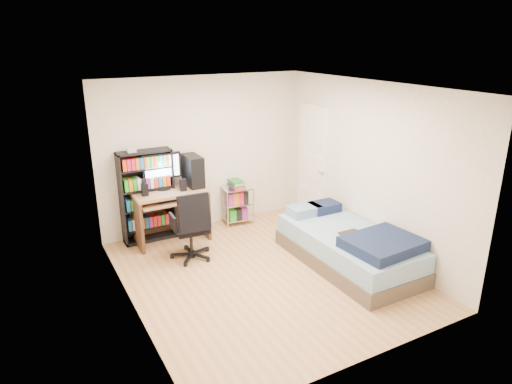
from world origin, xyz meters
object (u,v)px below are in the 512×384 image
office_chair (192,238)px  bed (349,247)px  computer_desk (175,193)px  media_shelf (147,195)px

office_chair → bed: 2.24m
computer_desk → bed: computer_desk is taller
media_shelf → office_chair: bearing=-69.6°
office_chair → bed: bearing=-29.9°
office_chair → computer_desk: bearing=89.4°
computer_desk → media_shelf: bearing=162.0°
computer_desk → bed: size_ratio=0.64×
media_shelf → office_chair: size_ratio=1.46×
media_shelf → bed: 3.14m
computer_desk → bed: 2.77m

